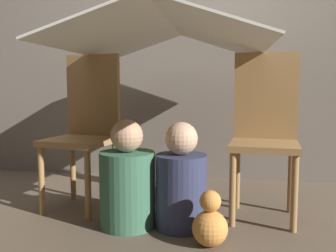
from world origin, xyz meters
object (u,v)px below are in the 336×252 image
object	(u,v)px
chair_left	(86,126)
person_second	(181,184)
chair_right	(265,129)
person_front	(127,183)

from	to	relation	value
chair_left	person_second	distance (m)	0.75
chair_left	chair_right	world-z (taller)	same
chair_left	chair_right	bearing A→B (deg)	11.58
chair_left	person_second	xyz separation A→B (m)	(0.64, -0.28, -0.27)
chair_right	person_second	size ratio (longest dim) A/B	1.68
chair_left	person_front	distance (m)	0.54
person_front	person_second	xyz separation A→B (m)	(0.29, 0.02, 0.00)
person_front	person_second	size ratio (longest dim) A/B	1.02
person_second	person_front	bearing A→B (deg)	-175.89
chair_left	chair_right	distance (m)	1.10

